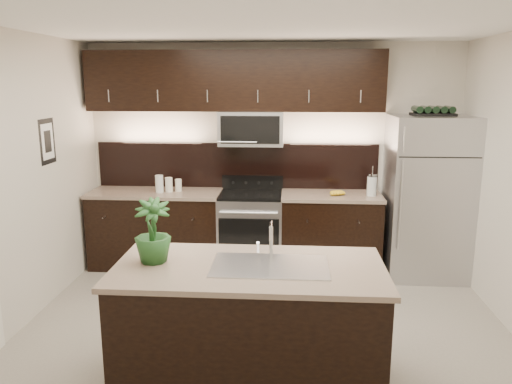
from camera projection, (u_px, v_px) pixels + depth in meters
ground at (264, 335)px, 4.51m from camera, size 4.50×4.50×0.00m
room_walls at (251, 149)px, 4.12m from camera, size 4.52×4.02×2.71m
counter_run at (234, 230)px, 6.09m from camera, size 3.51×0.65×0.94m
upper_fixtures at (236, 91)px, 5.87m from camera, size 3.49×0.40×1.66m
island at (249, 325)px, 3.70m from camera, size 1.96×0.96×0.94m
sink_faucet at (270, 264)px, 3.60m from camera, size 0.84×0.50×0.28m
refrigerator at (426, 197)px, 5.78m from camera, size 0.90×0.81×1.87m
wine_rack at (433, 111)px, 5.56m from camera, size 0.46×0.29×0.11m
plant at (153, 231)px, 3.64m from camera, size 0.33×0.33×0.47m
canisters at (167, 184)px, 6.00m from camera, size 0.30×0.17×0.21m
french_press at (372, 185)px, 5.80m from camera, size 0.12×0.12×0.34m
bananas at (332, 193)px, 5.82m from camera, size 0.23×0.21×0.06m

